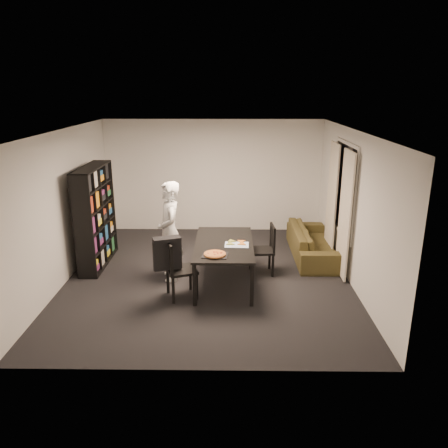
{
  "coord_description": "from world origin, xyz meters",
  "views": [
    {
      "loc": [
        0.39,
        -7.27,
        3.29
      ],
      "look_at": [
        0.29,
        -0.16,
        1.05
      ],
      "focal_mm": 35.0,
      "sensor_mm": 36.0,
      "label": 1
    }
  ],
  "objects_px": {
    "bookshelf": "(95,216)",
    "baking_tray": "(215,255)",
    "dining_table": "(224,247)",
    "sofa": "(313,242)",
    "chair_left": "(176,266)",
    "chair_right": "(267,246)",
    "person": "(170,231)",
    "pepperoni_pizza": "(215,254)"
  },
  "relations": [
    {
      "from": "pepperoni_pizza",
      "to": "dining_table",
      "type": "bearing_deg",
      "value": 77.02
    },
    {
      "from": "dining_table",
      "to": "sofa",
      "type": "bearing_deg",
      "value": 35.87
    },
    {
      "from": "chair_left",
      "to": "pepperoni_pizza",
      "type": "xyz_separation_m",
      "value": [
        0.63,
        -0.03,
        0.21
      ]
    },
    {
      "from": "chair_left",
      "to": "dining_table",
      "type": "bearing_deg",
      "value": -74.29
    },
    {
      "from": "person",
      "to": "pepperoni_pizza",
      "type": "xyz_separation_m",
      "value": [
        0.82,
        -0.78,
        -0.11
      ]
    },
    {
      "from": "person",
      "to": "pepperoni_pizza",
      "type": "distance_m",
      "value": 1.14
    },
    {
      "from": "chair_right",
      "to": "baking_tray",
      "type": "distance_m",
      "value": 1.37
    },
    {
      "from": "person",
      "to": "pepperoni_pizza",
      "type": "relative_size",
      "value": 5.03
    },
    {
      "from": "chair_right",
      "to": "person",
      "type": "relative_size",
      "value": 0.52
    },
    {
      "from": "dining_table",
      "to": "chair_left",
      "type": "bearing_deg",
      "value": -143.78
    },
    {
      "from": "person",
      "to": "bookshelf",
      "type": "bearing_deg",
      "value": -129.48
    },
    {
      "from": "person",
      "to": "sofa",
      "type": "relative_size",
      "value": 0.86
    },
    {
      "from": "chair_left",
      "to": "sofa",
      "type": "relative_size",
      "value": 0.48
    },
    {
      "from": "dining_table",
      "to": "chair_left",
      "type": "height_order",
      "value": "chair_left"
    },
    {
      "from": "bookshelf",
      "to": "chair_left",
      "type": "distance_m",
      "value": 2.23
    },
    {
      "from": "bookshelf",
      "to": "sofa",
      "type": "height_order",
      "value": "bookshelf"
    },
    {
      "from": "dining_table",
      "to": "pepperoni_pizza",
      "type": "xyz_separation_m",
      "value": [
        -0.13,
        -0.58,
        0.09
      ]
    },
    {
      "from": "bookshelf",
      "to": "person",
      "type": "relative_size",
      "value": 1.08
    },
    {
      "from": "chair_right",
      "to": "bookshelf",
      "type": "bearing_deg",
      "value": -101.85
    },
    {
      "from": "dining_table",
      "to": "chair_right",
      "type": "relative_size",
      "value": 1.93
    },
    {
      "from": "chair_right",
      "to": "sofa",
      "type": "height_order",
      "value": "chair_right"
    },
    {
      "from": "bookshelf",
      "to": "chair_right",
      "type": "relative_size",
      "value": 2.06
    },
    {
      "from": "baking_tray",
      "to": "pepperoni_pizza",
      "type": "height_order",
      "value": "pepperoni_pizza"
    },
    {
      "from": "pepperoni_pizza",
      "to": "bookshelf",
      "type": "bearing_deg",
      "value": 147.96
    },
    {
      "from": "chair_left",
      "to": "chair_right",
      "type": "height_order",
      "value": "chair_left"
    },
    {
      "from": "baking_tray",
      "to": "sofa",
      "type": "relative_size",
      "value": 0.2
    },
    {
      "from": "bookshelf",
      "to": "person",
      "type": "distance_m",
      "value": 1.63
    },
    {
      "from": "dining_table",
      "to": "baking_tray",
      "type": "xyz_separation_m",
      "value": [
        -0.13,
        -0.57,
        0.07
      ]
    },
    {
      "from": "dining_table",
      "to": "chair_left",
      "type": "xyz_separation_m",
      "value": [
        -0.76,
        -0.56,
        -0.12
      ]
    },
    {
      "from": "dining_table",
      "to": "pepperoni_pizza",
      "type": "distance_m",
      "value": 0.61
    },
    {
      "from": "pepperoni_pizza",
      "to": "chair_right",
      "type": "bearing_deg",
      "value": 48.64
    },
    {
      "from": "person",
      "to": "baking_tray",
      "type": "xyz_separation_m",
      "value": [
        0.82,
        -0.77,
        -0.13
      ]
    },
    {
      "from": "chair_left",
      "to": "baking_tray",
      "type": "height_order",
      "value": "chair_left"
    },
    {
      "from": "person",
      "to": "pepperoni_pizza",
      "type": "bearing_deg",
      "value": 30.55
    },
    {
      "from": "chair_right",
      "to": "person",
      "type": "xyz_separation_m",
      "value": [
        -1.72,
        -0.24,
        0.35
      ]
    },
    {
      "from": "baking_tray",
      "to": "pepperoni_pizza",
      "type": "xyz_separation_m",
      "value": [
        -0.0,
        -0.02,
        0.02
      ]
    },
    {
      "from": "person",
      "to": "chair_left",
      "type": "bearing_deg",
      "value": -1.51
    },
    {
      "from": "chair_left",
      "to": "baking_tray",
      "type": "xyz_separation_m",
      "value": [
        0.63,
        -0.01,
        0.19
      ]
    },
    {
      "from": "bookshelf",
      "to": "baking_tray",
      "type": "xyz_separation_m",
      "value": [
        2.31,
        -1.43,
        -0.2
      ]
    },
    {
      "from": "pepperoni_pizza",
      "to": "sofa",
      "type": "height_order",
      "value": "pepperoni_pizza"
    },
    {
      "from": "bookshelf",
      "to": "pepperoni_pizza",
      "type": "distance_m",
      "value": 2.73
    },
    {
      "from": "dining_table",
      "to": "sofa",
      "type": "height_order",
      "value": "dining_table"
    }
  ]
}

